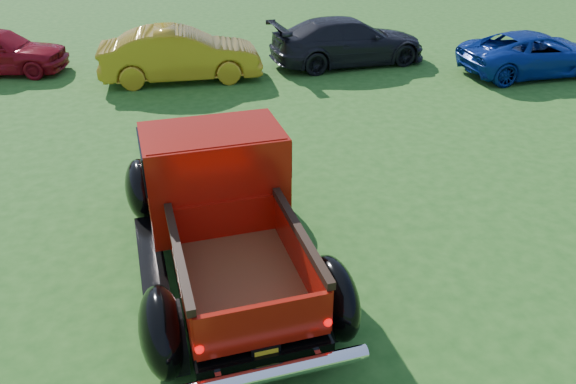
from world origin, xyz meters
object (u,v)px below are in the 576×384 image
object	(u,v)px
pickup_truck	(216,197)
show_car_blue	(535,54)
show_car_yellow	(181,54)
show_car_grey	(348,41)

from	to	relation	value
pickup_truck	show_car_blue	bearing A→B (deg)	31.12
show_car_yellow	show_car_blue	xyz separation A→B (m)	(9.75, -1.15, -0.12)
show_car_yellow	show_car_grey	size ratio (longest dim) A/B	0.92
show_car_grey	show_car_yellow	bearing A→B (deg)	90.28
show_car_yellow	show_car_blue	bearing A→B (deg)	-97.94
show_car_grey	pickup_truck	bearing A→B (deg)	145.79
show_car_yellow	show_car_blue	distance (m)	9.82
pickup_truck	show_car_yellow	size ratio (longest dim) A/B	1.27
show_car_grey	show_car_blue	xyz separation A→B (m)	(4.88, -1.89, -0.09)
show_car_grey	show_car_blue	size ratio (longest dim) A/B	1.10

